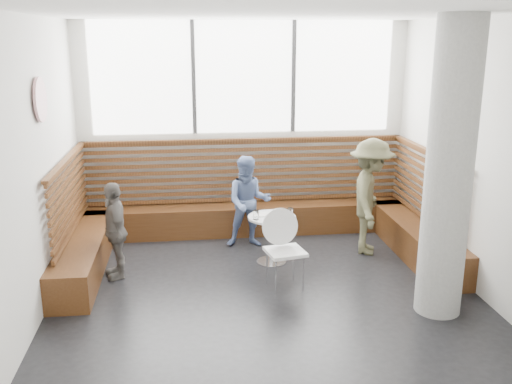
{
  "coord_description": "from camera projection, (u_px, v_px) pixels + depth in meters",
  "views": [
    {
      "loc": [
        -0.88,
        -6.13,
        2.98
      ],
      "look_at": [
        0.0,
        1.0,
        1.0
      ],
      "focal_mm": 40.0,
      "sensor_mm": 36.0,
      "label": 1
    }
  ],
  "objects": [
    {
      "name": "concrete_column",
      "position": [
        449.0,
        171.0,
        5.98
      ],
      "size": [
        0.5,
        0.5,
        3.2
      ],
      "primitive_type": "cylinder",
      "color": "gray",
      "rests_on": "ground"
    },
    {
      "name": "child_back",
      "position": [
        249.0,
        202.0,
        8.19
      ],
      "size": [
        0.68,
        0.55,
        1.34
      ],
      "primitive_type": "imported",
      "rotation": [
        0.0,
        0.0,
        -0.07
      ],
      "color": "#5F74A6",
      "rests_on": "ground"
    },
    {
      "name": "cafe_table",
      "position": [
        272.0,
        230.0,
        7.62
      ],
      "size": [
        0.64,
        0.64,
        0.66
      ],
      "color": "silver",
      "rests_on": "ground"
    },
    {
      "name": "child_left",
      "position": [
        115.0,
        230.0,
        7.15
      ],
      "size": [
        0.48,
        0.78,
        1.24
      ],
      "primitive_type": "imported",
      "rotation": [
        0.0,
        0.0,
        -1.3
      ],
      "color": "#605C57",
      "rests_on": "ground"
    },
    {
      "name": "glass_right",
      "position": [
        290.0,
        212.0,
        7.57
      ],
      "size": [
        0.07,
        0.07,
        0.11
      ],
      "primitive_type": "cylinder",
      "color": "white",
      "rests_on": "cafe_table"
    },
    {
      "name": "cafe_chair",
      "position": [
        284.0,
        242.0,
        6.89
      ],
      "size": [
        0.46,
        0.45,
        0.96
      ],
      "rotation": [
        0.0,
        0.0,
        0.2
      ],
      "color": "white",
      "rests_on": "ground"
    },
    {
      "name": "menu_card",
      "position": [
        277.0,
        220.0,
        7.4
      ],
      "size": [
        0.2,
        0.15,
        0.0
      ],
      "primitive_type": "cube",
      "rotation": [
        0.0,
        0.0,
        -0.14
      ],
      "color": "#A5C64C",
      "rests_on": "cafe_table"
    },
    {
      "name": "adult_man",
      "position": [
        370.0,
        197.0,
        7.91
      ],
      "size": [
        0.93,
        1.2,
        1.63
      ],
      "primitive_type": "imported",
      "rotation": [
        0.0,
        0.0,
        1.22
      ],
      "color": "brown",
      "rests_on": "ground"
    },
    {
      "name": "plate_near",
      "position": [
        261.0,
        215.0,
        7.61
      ],
      "size": [
        0.19,
        0.19,
        0.01
      ],
      "primitive_type": "cylinder",
      "color": "white",
      "rests_on": "cafe_table"
    },
    {
      "name": "plate_far",
      "position": [
        273.0,
        213.0,
        7.68
      ],
      "size": [
        0.19,
        0.19,
        0.01
      ],
      "primitive_type": "cylinder",
      "color": "white",
      "rests_on": "cafe_table"
    },
    {
      "name": "wall_art",
      "position": [
        40.0,
        100.0,
        6.25
      ],
      "size": [
        0.03,
        0.5,
        0.5
      ],
      "primitive_type": "cylinder",
      "rotation": [
        0.0,
        1.57,
        0.0
      ],
      "color": "white",
      "rests_on": "room"
    },
    {
      "name": "booth",
      "position": [
        250.0,
        217.0,
        8.35
      ],
      "size": [
        5.0,
        2.5,
        1.44
      ],
      "color": "#402410",
      "rests_on": "ground"
    },
    {
      "name": "glass_left",
      "position": [
        256.0,
        215.0,
        7.43
      ],
      "size": [
        0.08,
        0.08,
        0.12
      ],
      "primitive_type": "cylinder",
      "color": "white",
      "rests_on": "cafe_table"
    },
    {
      "name": "glass_mid",
      "position": [
        275.0,
        213.0,
        7.53
      ],
      "size": [
        0.06,
        0.06,
        0.1
      ],
      "primitive_type": "cylinder",
      "color": "white",
      "rests_on": "cafe_table"
    },
    {
      "name": "room",
      "position": [
        267.0,
        164.0,
        6.34
      ],
      "size": [
        5.0,
        5.0,
        3.2
      ],
      "color": "silver",
      "rests_on": "ground"
    }
  ]
}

